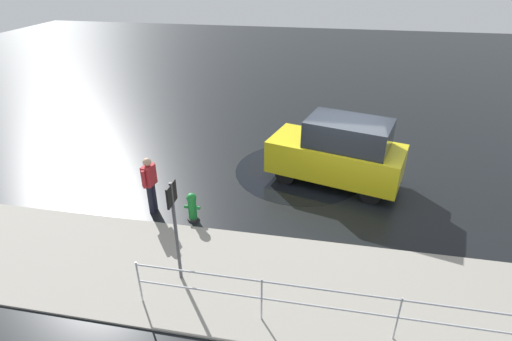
{
  "coord_description": "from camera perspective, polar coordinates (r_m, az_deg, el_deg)",
  "views": [
    {
      "loc": [
        0.52,
        10.48,
        6.18
      ],
      "look_at": [
        2.32,
        0.9,
        0.9
      ],
      "focal_mm": 28.0,
      "sensor_mm": 36.0,
      "label": 1
    }
  ],
  "objects": [
    {
      "name": "sign_post",
      "position": [
        8.11,
        -11.58,
        -6.77
      ],
      "size": [
        0.07,
        0.44,
        2.4
      ],
      "color": "#4C4C51",
      "rests_on": "ground"
    },
    {
      "name": "ground_plane",
      "position": [
        12.18,
        11.58,
        -2.69
      ],
      "size": [
        60.0,
        60.0,
        0.0
      ],
      "primitive_type": "plane",
      "color": "black"
    },
    {
      "name": "puddle_patch",
      "position": [
        13.0,
        6.21,
        -0.1
      ],
      "size": [
        4.15,
        4.15,
        0.01
      ],
      "primitive_type": "cylinder",
      "color": "black",
      "rests_on": "ground"
    },
    {
      "name": "fire_hydrant",
      "position": [
        10.56,
        -9.11,
        -5.14
      ],
      "size": [
        0.42,
        0.31,
        0.8
      ],
      "color": "#197A2D",
      "rests_on": "ground"
    },
    {
      "name": "moving_hatchback",
      "position": [
        12.09,
        11.71,
        2.6
      ],
      "size": [
        4.21,
        2.68,
        2.06
      ],
      "color": "yellow",
      "rests_on": "ground"
    },
    {
      "name": "kerb_strip",
      "position": [
        8.81,
        11.41,
        -16.62
      ],
      "size": [
        24.0,
        3.2,
        0.04
      ],
      "primitive_type": "cube",
      "color": "gray",
      "rests_on": "ground"
    },
    {
      "name": "pedestrian",
      "position": [
        10.83,
        -14.95,
        -1.44
      ],
      "size": [
        0.29,
        0.56,
        1.62
      ],
      "color": "#B2262D",
      "rests_on": "ground"
    },
    {
      "name": "metal_railing",
      "position": [
        7.75,
        19.8,
        -18.4
      ],
      "size": [
        9.75,
        0.04,
        1.05
      ],
      "color": "#B7BABF",
      "rests_on": "ground"
    }
  ]
}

